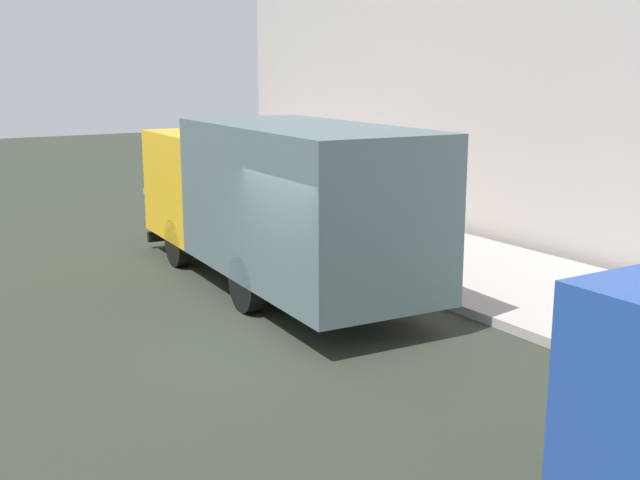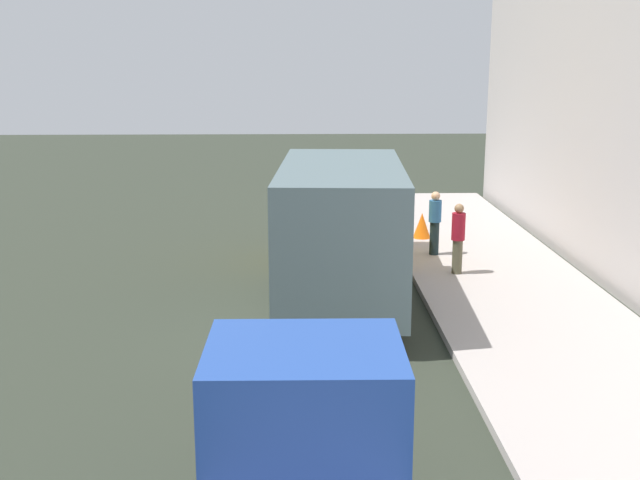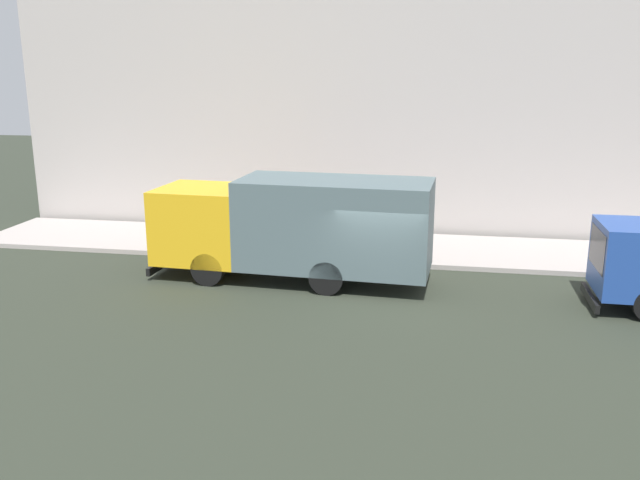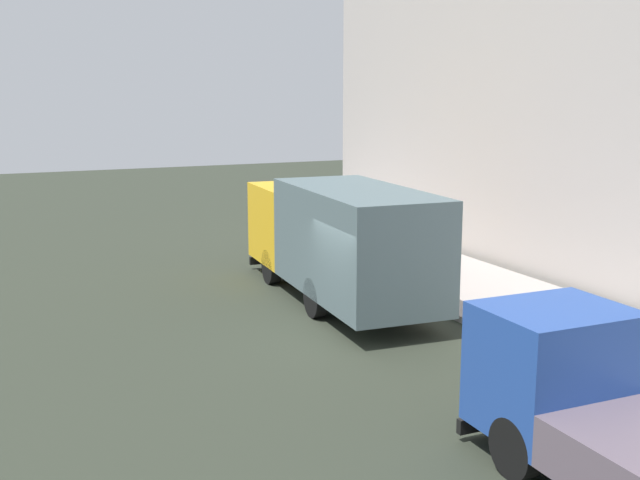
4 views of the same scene
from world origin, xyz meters
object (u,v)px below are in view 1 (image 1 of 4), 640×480
Objects in this scene: large_utility_truck at (274,197)px; pedestrian_walking at (312,198)px; pedestrian_standing at (365,208)px; traffic_cone_orange at (272,209)px.

large_utility_truck is 5.05× the size of pedestrian_walking.
large_utility_truck reaches higher than pedestrian_standing.
pedestrian_walking reaches higher than traffic_cone_orange.
pedestrian_walking is 1.87m from pedestrian_standing.
pedestrian_standing is (2.87, 1.11, -0.65)m from large_utility_truck.
pedestrian_standing reaches higher than pedestrian_walking.
large_utility_truck is 5.68m from traffic_cone_orange.
pedestrian_walking is at bearing -89.36° from traffic_cone_orange.
traffic_cone_orange is at bearing -142.69° from pedestrian_standing.
pedestrian_standing is at bearing 2.30° from pedestrian_walking.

